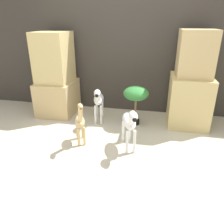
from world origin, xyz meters
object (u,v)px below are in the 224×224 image
zebra_right (130,122)px  giraffe_figurine (80,121)px  potted_palm_front (136,95)px  zebra_left (98,99)px

zebra_right → giraffe_figurine: (-0.68, 0.02, -0.07)m
giraffe_figurine → potted_palm_front: size_ratio=1.02×
zebra_left → potted_palm_front: bearing=2.1°
zebra_right → giraffe_figurine: bearing=178.1°
giraffe_figurine → potted_palm_front: (0.68, 0.76, 0.18)m
zebra_left → giraffe_figurine: 0.74m
zebra_right → potted_palm_front: potted_palm_front is taller
zebra_right → zebra_left: 0.98m
zebra_left → giraffe_figurine: (-0.07, -0.74, -0.07)m
potted_palm_front → giraffe_figurine: bearing=-132.0°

